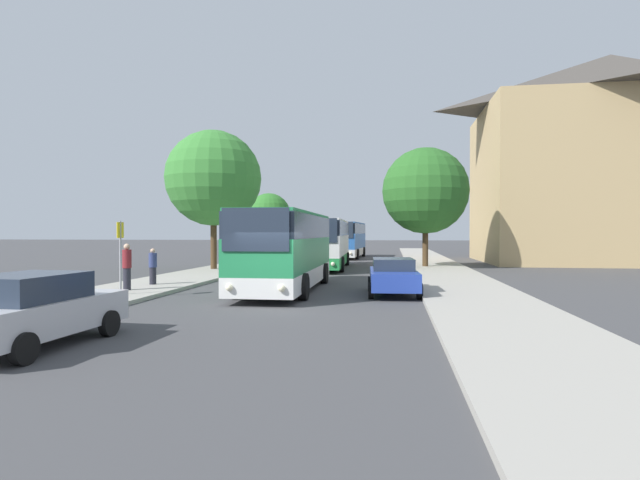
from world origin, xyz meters
TOP-DOWN VIEW (x-y plane):
  - ground_plane at (0.00, 0.00)m, footprint 300.00×300.00m
  - sidewalk_left at (-7.00, 0.00)m, footprint 4.00×120.00m
  - sidewalk_right at (7.00, 0.00)m, footprint 4.00×120.00m
  - building_right_background at (21.73, 27.92)m, footprint 20.37×14.10m
  - bus_front at (-0.62, 4.58)m, footprint 2.91×10.31m
  - bus_middle at (-0.65, 17.98)m, footprint 3.15×11.35m
  - bus_rear at (-0.42, 32.65)m, footprint 3.02×10.36m
  - parked_car_left_curb at (-3.82, -6.73)m, footprint 2.24×4.39m
  - parked_car_right_near at (3.95, 3.72)m, footprint 2.18×4.41m
  - bus_stop_sign at (-6.30, 1.12)m, footprint 0.08×0.45m
  - pedestrian_waiting_near at (-6.80, 2.47)m, footprint 0.36×0.36m
  - pedestrian_waiting_far at (-6.83, 4.74)m, footprint 0.36×0.36m
  - tree_left_near at (-7.56, 14.49)m, footprint 6.16×6.16m
  - tree_left_far at (-7.92, 30.55)m, footprint 4.18×4.18m
  - tree_right_near at (6.19, 19.05)m, footprint 6.00×6.00m

SIDE VIEW (x-z plane):
  - ground_plane at x=0.00m, z-range 0.00..0.00m
  - sidewalk_left at x=-7.00m, z-range 0.00..0.15m
  - sidewalk_right at x=7.00m, z-range 0.00..0.15m
  - parked_car_right_near at x=3.95m, z-range 0.04..1.49m
  - parked_car_left_curb at x=-3.82m, z-range 0.02..1.63m
  - pedestrian_waiting_far at x=-6.83m, z-range 0.15..1.78m
  - pedestrian_waiting_near at x=-6.80m, z-range 0.17..2.06m
  - bus_front at x=-0.62m, z-range 0.11..3.45m
  - bus_middle at x=-0.65m, z-range 0.12..3.49m
  - bus_rear at x=-0.42m, z-range 0.11..3.60m
  - bus_stop_sign at x=-6.30m, z-range 0.48..3.27m
  - tree_left_far at x=-7.92m, z-range 1.13..7.30m
  - tree_right_near at x=6.19m, z-range 1.28..9.55m
  - tree_left_near at x=-7.56m, z-range 1.53..10.48m
  - building_right_background at x=21.73m, z-range 0.00..17.23m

